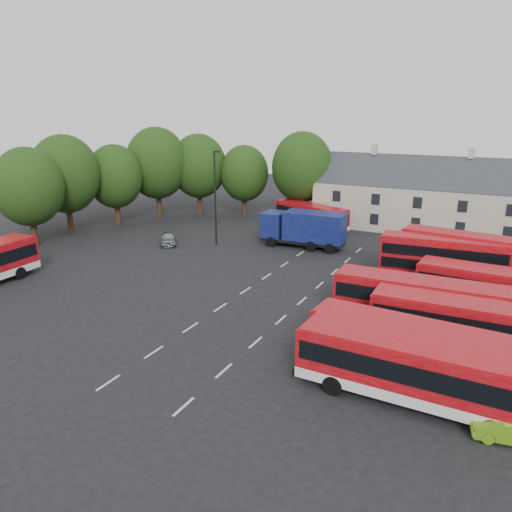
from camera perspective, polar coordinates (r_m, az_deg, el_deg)
The scene contains 16 objects.
ground at distance 39.46m, azimuth -2.60°, elevation -4.89°, with size 140.00×140.00×0.00m, color black.
lane_markings at distance 40.04m, azimuth 1.94°, elevation -4.54°, with size 5.15×33.80×0.01m.
treeline at distance 64.81m, azimuth -10.38°, elevation 9.52°, with size 29.92×32.59×12.01m.
terrace_houses at distance 62.92m, azimuth 22.82°, elevation 5.67°, with size 35.70×7.13×10.06m.
bus_row_a at distance 26.72m, azimuth 17.71°, elevation -12.05°, with size 12.01×3.22×3.37m.
bus_row_b at distance 29.52m, azimuth 16.97°, elevation -9.47°, with size 11.12×3.31×3.10m.
bus_row_c at distance 33.38m, azimuth 22.75°, elevation -6.87°, with size 11.28×2.82×3.17m.
bus_row_d at distance 36.07m, azimuth 18.23°, elevation -4.53°, with size 11.64×2.93×3.28m.
bus_row_e at distance 40.11m, azimuth 26.19°, elevation -3.30°, with size 11.75×3.48×3.28m.
bus_dd_south at distance 44.36m, azimuth 20.57°, elevation -0.28°, with size 10.26×3.11×4.15m.
bus_dd_north at distance 45.65m, azimuth 22.80°, elevation 0.07°, with size 10.79×3.83×4.33m.
bus_north at distance 62.15m, azimuth 6.29°, elevation 4.80°, with size 10.56×6.44×2.97m.
box_truck at distance 53.27m, azimuth 5.54°, elevation 3.26°, with size 9.02×3.17×3.89m.
silver_car at distance 55.55m, azimuth -10.03°, elevation 2.03°, with size 1.59×3.96×1.35m, color #9A9DA1.
lime_car at distance 26.39m, azimuth 27.19°, elevation -17.31°, with size 1.20×3.43×1.13m, color #71B31B.
lamppost at distance 53.60m, azimuth -4.66°, elevation 6.88°, with size 0.70×0.27×10.13m.
Camera 1 is at (18.17, -31.87, 14.54)m, focal length 35.00 mm.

